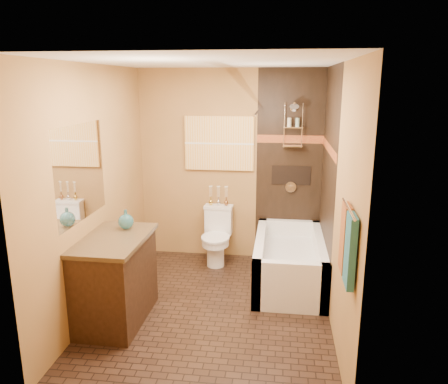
% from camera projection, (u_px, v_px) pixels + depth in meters
% --- Properties ---
extents(floor, '(3.00, 3.00, 0.00)m').
position_uv_depth(floor, '(213.00, 309.00, 4.60)').
color(floor, black).
rests_on(floor, ground).
extents(wall_left, '(0.02, 3.00, 2.50)m').
position_uv_depth(wall_left, '(96.00, 190.00, 4.45)').
color(wall_left, '#AE7A43').
rests_on(wall_left, floor).
extents(wall_right, '(0.02, 3.00, 2.50)m').
position_uv_depth(wall_right, '(337.00, 198.00, 4.14)').
color(wall_right, '#AE7A43').
rests_on(wall_right, floor).
extents(wall_back, '(2.40, 0.02, 2.50)m').
position_uv_depth(wall_back, '(230.00, 166.00, 5.74)').
color(wall_back, '#AE7A43').
rests_on(wall_back, floor).
extents(wall_front, '(2.40, 0.02, 2.50)m').
position_uv_depth(wall_front, '(176.00, 250.00, 2.85)').
color(wall_front, '#AE7A43').
rests_on(wall_front, floor).
extents(ceiling, '(3.00, 3.00, 0.00)m').
position_uv_depth(ceiling, '(211.00, 62.00, 3.99)').
color(ceiling, silver).
rests_on(ceiling, wall_back).
extents(alcove_tile_back, '(0.85, 0.01, 2.50)m').
position_uv_depth(alcove_tile_back, '(289.00, 168.00, 5.63)').
color(alcove_tile_back, black).
rests_on(alcove_tile_back, wall_back).
extents(alcove_tile_right, '(0.01, 1.50, 2.50)m').
position_uv_depth(alcove_tile_right, '(328.00, 181.00, 4.87)').
color(alcove_tile_right, black).
rests_on(alcove_tile_right, wall_right).
extents(mosaic_band_back, '(0.85, 0.01, 0.10)m').
position_uv_depth(mosaic_band_back, '(291.00, 139.00, 5.53)').
color(mosaic_band_back, maroon).
rests_on(mosaic_band_back, alcove_tile_back).
extents(mosaic_band_right, '(0.01, 1.50, 0.10)m').
position_uv_depth(mosaic_band_right, '(329.00, 148.00, 4.78)').
color(mosaic_band_right, maroon).
rests_on(mosaic_band_right, alcove_tile_right).
extents(alcove_niche, '(0.50, 0.01, 0.25)m').
position_uv_depth(alcove_niche, '(291.00, 175.00, 5.64)').
color(alcove_niche, black).
rests_on(alcove_niche, alcove_tile_back).
extents(shower_fixtures, '(0.24, 0.33, 1.16)m').
position_uv_depth(shower_fixtures, '(293.00, 137.00, 5.42)').
color(shower_fixtures, silver).
rests_on(shower_fixtures, floor).
extents(curtain_rod, '(0.03, 1.55, 0.03)m').
position_uv_depth(curtain_rod, '(258.00, 110.00, 4.78)').
color(curtain_rod, silver).
rests_on(curtain_rod, wall_back).
extents(towel_bar, '(0.02, 0.55, 0.02)m').
position_uv_depth(towel_bar, '(349.00, 208.00, 3.09)').
color(towel_bar, silver).
rests_on(towel_bar, wall_right).
extents(towel_teal, '(0.05, 0.22, 0.52)m').
position_uv_depth(towel_teal, '(350.00, 251.00, 3.03)').
color(towel_teal, '#215B70').
rests_on(towel_teal, towel_bar).
extents(towel_rust, '(0.05, 0.22, 0.52)m').
position_uv_depth(towel_rust, '(345.00, 238.00, 3.28)').
color(towel_rust, brown).
rests_on(towel_rust, towel_bar).
extents(sunset_painting, '(0.90, 0.04, 0.70)m').
position_uv_depth(sunset_painting, '(219.00, 143.00, 5.66)').
color(sunset_painting, gold).
rests_on(sunset_painting, wall_back).
extents(vanity_mirror, '(0.01, 1.00, 0.90)m').
position_uv_depth(vanity_mirror, '(81.00, 173.00, 4.07)').
color(vanity_mirror, white).
rests_on(vanity_mirror, wall_left).
extents(bathtub, '(0.80, 1.50, 0.55)m').
position_uv_depth(bathtub, '(289.00, 265.00, 5.17)').
color(bathtub, white).
rests_on(bathtub, floor).
extents(toilet, '(0.38, 0.56, 0.74)m').
position_uv_depth(toilet, '(217.00, 236.00, 5.71)').
color(toilet, white).
rests_on(toilet, floor).
extents(vanity, '(0.61, 0.99, 0.87)m').
position_uv_depth(vanity, '(115.00, 279.00, 4.30)').
color(vanity, black).
rests_on(vanity, floor).
extents(teal_bottle, '(0.19, 0.19, 0.25)m').
position_uv_depth(teal_bottle, '(126.00, 220.00, 4.41)').
color(teal_bottle, '#24656D').
rests_on(teal_bottle, vanity).
extents(bud_vases, '(0.26, 0.05, 0.26)m').
position_uv_depth(bud_vases, '(218.00, 195.00, 5.74)').
color(bud_vases, gold).
rests_on(bud_vases, toilet).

